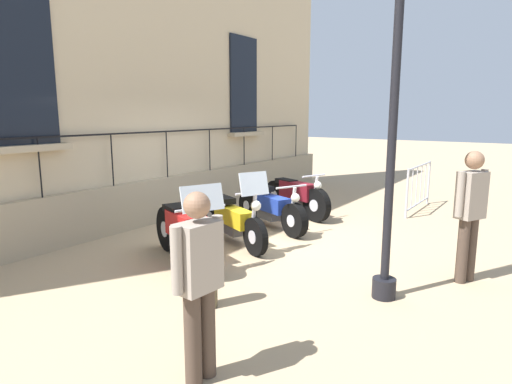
# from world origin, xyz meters

# --- Properties ---
(ground_plane) EXTENTS (60.00, 60.00, 0.00)m
(ground_plane) POSITION_xyz_m (0.00, 0.00, 0.00)
(ground_plane) COLOR tan
(building_facade) EXTENTS (0.82, 12.74, 7.75)m
(building_facade) POSITION_xyz_m (-2.61, 0.00, 3.74)
(building_facade) COLOR #C6B28E
(building_facade) RESTS_ON ground_plane
(motorcycle_red) EXTENTS (1.93, 1.00, 1.25)m
(motorcycle_red) POSITION_xyz_m (-0.04, -1.77, 0.46)
(motorcycle_red) COLOR black
(motorcycle_red) RESTS_ON ground_plane
(motorcycle_yellow) EXTENTS (1.98, 1.04, 1.30)m
(motorcycle_yellow) POSITION_xyz_m (-0.05, -0.62, 0.41)
(motorcycle_yellow) COLOR black
(motorcycle_yellow) RESTS_ON ground_plane
(motorcycle_blue) EXTENTS (2.02, 1.05, 0.92)m
(motorcycle_blue) POSITION_xyz_m (-0.06, 0.59, 0.39)
(motorcycle_blue) COLOR black
(motorcycle_blue) RESTS_ON ground_plane
(motorcycle_maroon) EXTENTS (1.93, 0.89, 0.95)m
(motorcycle_maroon) POSITION_xyz_m (-0.18, 1.76, 0.42)
(motorcycle_maroon) COLOR black
(motorcycle_maroon) RESTS_ON ground_plane
(lamppost) EXTENTS (0.28, 0.98, 4.53)m
(lamppost) POSITION_xyz_m (2.79, -1.36, 2.75)
(lamppost) COLOR black
(lamppost) RESTS_ON ground_plane
(crowd_barrier) EXTENTS (0.05, 1.88, 1.05)m
(crowd_barrier) POSITION_xyz_m (1.85, 3.78, 0.56)
(crowd_barrier) COLOR #B7B7BF
(crowd_barrier) RESTS_ON ground_plane
(bollard) EXTENTS (0.22, 0.22, 1.01)m
(bollard) POSITION_xyz_m (1.21, -2.74, 0.51)
(bollard) COLOR brown
(bollard) RESTS_ON ground_plane
(pedestrian_standing) EXTENTS (0.36, 0.48, 1.72)m
(pedestrian_standing) POSITION_xyz_m (3.49, -0.24, 0.97)
(pedestrian_standing) COLOR #47382D
(pedestrian_standing) RESTS_ON ground_plane
(pedestrian_walking) EXTENTS (0.25, 0.53, 1.59)m
(pedestrian_walking) POSITION_xyz_m (2.07, -3.83, 0.89)
(pedestrian_walking) COLOR #47382D
(pedestrian_walking) RESTS_ON ground_plane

